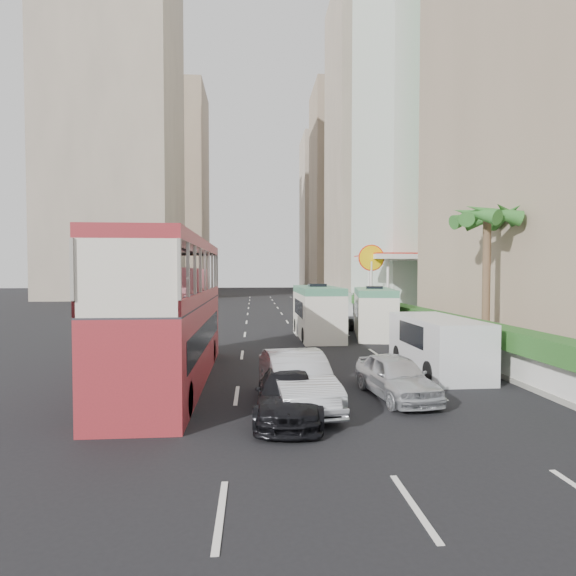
{
  "coord_description": "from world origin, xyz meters",
  "views": [
    {
      "loc": [
        -3.06,
        -16.17,
        3.91
      ],
      "look_at": [
        -1.5,
        4.0,
        3.2
      ],
      "focal_mm": 28.0,
      "sensor_mm": 36.0,
      "label": 1
    }
  ],
  "objects": [
    {
      "name": "minibus_near",
      "position": [
        0.79,
        10.63,
        1.52
      ],
      "size": [
        2.31,
        6.88,
        3.05
      ],
      "primitive_type": "cube",
      "rotation": [
        0.0,
        0.0,
        0.0
      ],
      "color": "silver",
      "rests_on": "ground"
    },
    {
      "name": "car_silver_lane_a",
      "position": [
        -1.8,
        -3.2,
        0.0
      ],
      "size": [
        2.2,
        4.89,
        1.56
      ],
      "primitive_type": "imported",
      "rotation": [
        0.0,
        0.0,
        0.12
      ],
      "color": "silver",
      "rests_on": "ground"
    },
    {
      "name": "double_decker_bus",
      "position": [
        -6.0,
        0.0,
        2.53
      ],
      "size": [
        2.5,
        11.0,
        5.06
      ],
      "primitive_type": "cube",
      "color": "maroon",
      "rests_on": "ground"
    },
    {
      "name": "hedge",
      "position": [
        6.2,
        14.0,
        1.53
      ],
      "size": [
        1.1,
        44.0,
        0.7
      ],
      "primitive_type": "cube",
      "color": "#2D6626",
      "rests_on": "kerb_wall"
    },
    {
      "name": "panel_van_near",
      "position": [
        4.14,
        0.86,
        1.07
      ],
      "size": [
        2.19,
        5.35,
        2.13
      ],
      "primitive_type": "cube",
      "rotation": [
        0.0,
        0.0,
        0.01
      ],
      "color": "silver",
      "rests_on": "ground"
    },
    {
      "name": "panel_van_far",
      "position": [
        4.26,
        25.46,
        1.04
      ],
      "size": [
        3.1,
        5.52,
        2.08
      ],
      "primitive_type": "cube",
      "rotation": [
        0.0,
        0.0,
        0.21
      ],
      "color": "silver",
      "rests_on": "ground"
    },
    {
      "name": "tower_mid",
      "position": [
        18.0,
        58.0,
        25.0
      ],
      "size": [
        16.0,
        16.0,
        50.0
      ],
      "primitive_type": "cube",
      "color": "#B1A18B",
      "rests_on": "ground"
    },
    {
      "name": "tower_left_b",
      "position": [
        -22.0,
        90.0,
        23.0
      ],
      "size": [
        16.0,
        16.0,
        46.0
      ],
      "primitive_type": "cube",
      "color": "tan",
      "rests_on": "ground"
    },
    {
      "name": "palm_tree",
      "position": [
        7.8,
        4.0,
        3.38
      ],
      "size": [
        0.36,
        0.36,
        6.4
      ],
      "primitive_type": "cylinder",
      "color": "brown",
      "rests_on": "sidewalk"
    },
    {
      "name": "tower_left_a",
      "position": [
        -24.0,
        55.0,
        26.0
      ],
      "size": [
        18.0,
        18.0,
        52.0
      ],
      "primitive_type": "cube",
      "color": "#B1A18B",
      "rests_on": "ground"
    },
    {
      "name": "car_silver_lane_b",
      "position": [
        1.36,
        -2.6,
        0.0
      ],
      "size": [
        2.0,
        4.07,
        1.34
      ],
      "primitive_type": "imported",
      "rotation": [
        0.0,
        0.0,
        0.11
      ],
      "color": "silver",
      "rests_on": "ground"
    },
    {
      "name": "van_asset",
      "position": [
        0.89,
        12.58,
        0.0
      ],
      "size": [
        2.72,
        5.14,
        1.38
      ],
      "primitive_type": "imported",
      "rotation": [
        0.0,
        0.0,
        -0.09
      ],
      "color": "silver",
      "rests_on": "ground"
    },
    {
      "name": "tower_stripe",
      "position": [
        18.0,
        34.0,
        29.0
      ],
      "size": [
        16.0,
        18.0,
        58.0
      ],
      "primitive_type": "cube",
      "color": "white",
      "rests_on": "ground"
    },
    {
      "name": "tower_far_a",
      "position": [
        17.0,
        82.0,
        22.0
      ],
      "size": [
        14.0,
        14.0,
        44.0
      ],
      "primitive_type": "cube",
      "color": "tan",
      "rests_on": "ground"
    },
    {
      "name": "ground_plane",
      "position": [
        0.0,
        0.0,
        0.0
      ],
      "size": [
        200.0,
        200.0,
        0.0
      ],
      "primitive_type": "plane",
      "color": "black",
      "rests_on": "ground"
    },
    {
      "name": "minibus_far",
      "position": [
        4.34,
        10.83,
        1.45
      ],
      "size": [
        3.37,
        6.85,
        2.91
      ],
      "primitive_type": "cube",
      "rotation": [
        0.0,
        0.0,
        -0.19
      ],
      "color": "silver",
      "rests_on": "ground"
    },
    {
      "name": "shell_station",
      "position": [
        10.0,
        23.0,
        2.75
      ],
      "size": [
        6.5,
        8.0,
        5.5
      ],
      "primitive_type": "cube",
      "color": "silver",
      "rests_on": "ground"
    },
    {
      "name": "sidewalk",
      "position": [
        9.0,
        25.0,
        0.09
      ],
      "size": [
        6.0,
        120.0,
        0.18
      ],
      "primitive_type": "cube",
      "color": "#99968C",
      "rests_on": "ground"
    },
    {
      "name": "car_black",
      "position": [
        -2.13,
        -4.13,
        0.0
      ],
      "size": [
        2.03,
        4.37,
        1.24
      ],
      "primitive_type": "imported",
      "rotation": [
        0.0,
        0.0,
        -0.07
      ],
      "color": "black",
      "rests_on": "ground"
    },
    {
      "name": "kerb_wall",
      "position": [
        6.2,
        14.0,
        0.68
      ],
      "size": [
        0.3,
        44.0,
        1.0
      ],
      "primitive_type": "cube",
      "color": "silver",
      "rests_on": "sidewalk"
    },
    {
      "name": "tower_far_b",
      "position": [
        17.0,
        104.0,
        20.0
      ],
      "size": [
        14.0,
        14.0,
        40.0
      ],
      "primitive_type": "cube",
      "color": "#B1A18B",
      "rests_on": "ground"
    }
  ]
}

